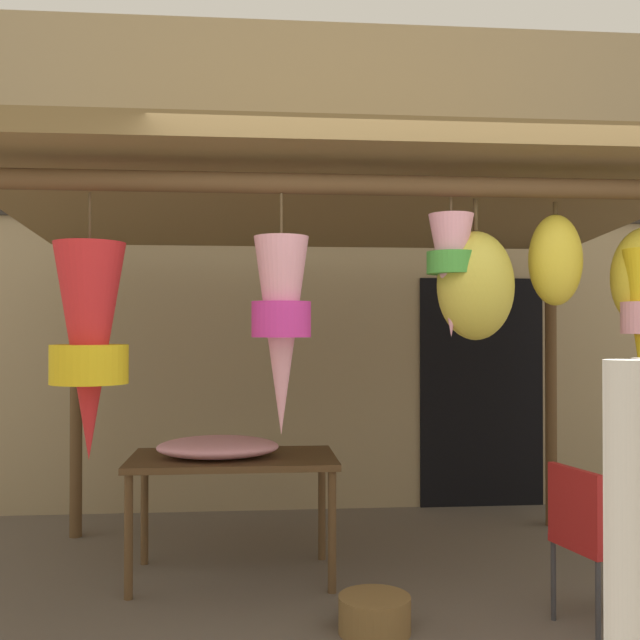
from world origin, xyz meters
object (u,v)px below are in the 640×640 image
display_table (233,469)px  flower_heap_on_table (220,447)px  folding_chair (591,533)px  wicker_basket_by_table (375,614)px

display_table → flower_heap_on_table: bearing=-139.5°
flower_heap_on_table → folding_chair: bearing=-25.6°
wicker_basket_by_table → folding_chair: bearing=-3.8°
display_table → flower_heap_on_table: (-0.08, -0.07, 0.15)m
folding_chair → wicker_basket_by_table: 1.19m
flower_heap_on_table → folding_chair: size_ratio=0.89×
flower_heap_on_table → wicker_basket_by_table: flower_heap_on_table is taller
folding_chair → flower_heap_on_table: bearing=154.4°
wicker_basket_by_table → display_table: bearing=128.9°
folding_chair → wicker_basket_by_table: folding_chair is taller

